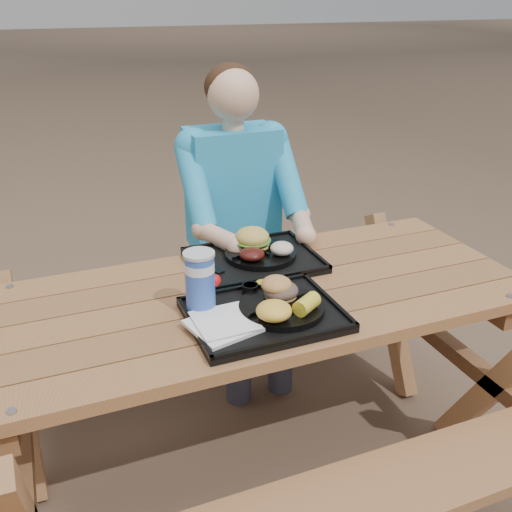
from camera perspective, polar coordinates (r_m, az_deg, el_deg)
name	(u,v)px	position (r m, az deg, el deg)	size (l,w,h in m)	color
ground	(256,464)	(2.33, 0.00, -20.07)	(60.00, 60.00, 0.00)	#999999
picnic_table	(256,385)	(2.08, 0.00, -12.74)	(1.80, 1.49, 0.75)	#999999
tray_near	(264,316)	(1.72, 0.82, -5.99)	(0.45, 0.35, 0.02)	black
tray_far	(254,261)	(2.06, -0.22, -0.52)	(0.45, 0.35, 0.02)	black
plate_near	(282,307)	(1.73, 2.58, -5.14)	(0.26, 0.26, 0.02)	black
plate_far	(260,254)	(2.07, 0.45, 0.22)	(0.26, 0.26, 0.02)	black
napkin_stack	(223,324)	(1.64, -3.35, -6.85)	(0.18, 0.18, 0.02)	white
soda_cup	(200,283)	(1.70, -5.61, -2.71)	(0.09, 0.09, 0.18)	#1741B0
condiment_bbq	(250,289)	(1.81, -0.57, -3.31)	(0.05, 0.05, 0.03)	black
condiment_mustard	(263,286)	(1.83, 0.66, -3.01)	(0.05, 0.05, 0.03)	gold
sandwich	(281,282)	(1.74, 2.53, -2.60)	(0.10, 0.10, 0.10)	#C38345
mac_cheese	(274,311)	(1.64, 1.81, -5.49)	(0.10, 0.10, 0.05)	yellow
corn_cob	(307,304)	(1.68, 5.10, -4.81)	(0.08, 0.08, 0.05)	yellow
cutlery_far	(208,265)	(2.01, -4.85, -0.89)	(0.03, 0.16, 0.01)	black
burger	(252,233)	(2.08, -0.39, 2.35)	(0.13, 0.13, 0.11)	gold
baked_beans	(252,254)	(1.99, -0.42, 0.18)	(0.09, 0.09, 0.04)	#43110D
potato_salad	(282,248)	(2.03, 2.60, 0.76)	(0.08, 0.08, 0.05)	beige
diner	(235,238)	(2.56, -2.12, 1.79)	(0.48, 0.84, 1.28)	#1DCCBA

